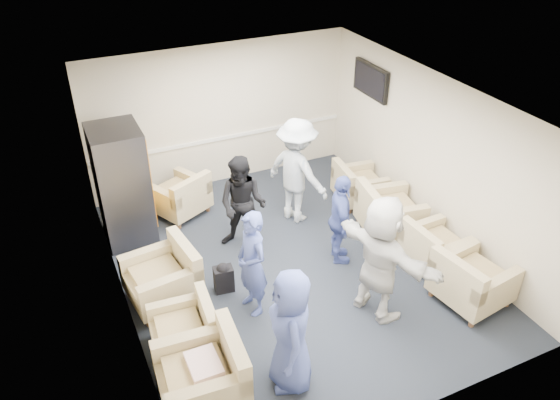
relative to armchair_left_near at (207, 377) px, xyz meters
name	(u,v)px	position (x,y,z in m)	size (l,w,h in m)	color
floor	(291,265)	(1.97, 1.85, -0.38)	(6.00, 6.00, 0.00)	black
ceiling	(293,102)	(1.97, 1.85, 2.32)	(6.00, 6.00, 0.00)	silver
back_wall	(221,116)	(1.97, 4.85, 0.97)	(5.00, 0.02, 2.70)	beige
front_wall	(421,329)	(1.97, -1.15, 0.97)	(5.00, 0.02, 2.70)	beige
left_wall	(115,234)	(-0.53, 1.85, 0.97)	(0.02, 6.00, 2.70)	beige
right_wall	(432,157)	(4.47, 1.85, 0.97)	(0.02, 6.00, 2.70)	beige
chair_rail	(223,138)	(1.97, 4.83, 0.52)	(4.98, 0.04, 0.06)	silver
tv	(371,81)	(4.40, 3.65, 1.67)	(0.10, 1.00, 0.58)	black
armchair_left_near	(207,377)	(0.00, 0.00, 0.00)	(1.02, 1.02, 0.76)	tan
armchair_left_mid	(187,331)	(0.02, 0.86, -0.07)	(0.84, 0.84, 0.62)	tan
armchair_left_far	(166,278)	(0.03, 1.91, -0.01)	(1.03, 1.03, 0.74)	tan
armchair_right_near	(469,282)	(3.87, 0.03, -0.02)	(1.03, 1.03, 0.73)	tan
armchair_right_midnear	(432,249)	(3.93, 0.92, -0.05)	(0.86, 0.86, 0.66)	tan
armchair_right_midfar	(386,213)	(3.81, 1.98, -0.01)	(1.07, 1.07, 0.74)	tan
armchair_right_far	(357,186)	(3.88, 3.03, -0.06)	(0.90, 0.90, 0.65)	tan
armchair_corner	(181,197)	(0.85, 3.98, -0.04)	(1.15, 1.15, 0.69)	tan
vending_machine	(123,185)	(-0.13, 3.71, 0.60)	(0.79, 0.93, 1.95)	#49484F
backpack	(224,277)	(0.83, 1.74, -0.13)	(0.30, 0.23, 0.48)	black
pillow	(204,366)	(-0.02, 0.00, 0.19)	(0.46, 0.35, 0.13)	white
person_front_left	(291,331)	(0.99, -0.16, 0.45)	(0.81, 0.52, 1.65)	#4252A0
person_mid_left	(252,264)	(1.07, 1.20, 0.41)	(0.58, 0.38, 1.58)	#4252A0
person_back_left	(243,205)	(1.49, 2.61, 0.43)	(0.79, 0.61, 1.62)	black
person_back_right	(297,171)	(2.63, 3.01, 0.56)	(1.21, 0.69, 1.87)	silver
person_mid_right	(340,220)	(2.71, 1.67, 0.37)	(0.88, 0.36, 1.50)	#4252A0
person_front_right	(381,258)	(2.60, 0.44, 0.54)	(1.71, 0.54, 1.84)	silver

